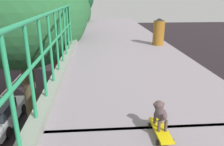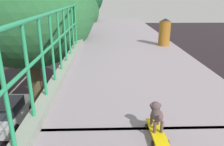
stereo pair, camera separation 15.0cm
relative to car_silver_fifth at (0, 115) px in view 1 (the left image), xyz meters
name	(u,v)px [view 1 (the left image)]	position (x,y,z in m)	size (l,w,h in m)	color
car_silver_fifth	(0,115)	(0.00, 0.00, 0.00)	(1.85, 4.26, 1.48)	#B0B7B8
city_bus	(28,36)	(-3.97, 19.92, 1.02)	(2.48, 11.04, 3.00)	white
roadside_tree_mid	(19,9)	(2.92, -3.12, 6.05)	(5.01, 5.01, 9.00)	#4A4029
roadside_tree_far	(52,13)	(2.96, 2.67, 5.50)	(4.86, 4.86, 7.99)	#4E3122
toy_skateboard	(161,130)	(6.38, -9.30, 5.03)	(0.20, 0.53, 0.08)	#E1BC0D
small_dog	(160,112)	(6.38, -9.23, 5.23)	(0.14, 0.32, 0.30)	#4E3B3D
litter_bin	(159,31)	(7.71, -4.42, 5.41)	(0.38, 0.38, 0.87)	#935C1C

